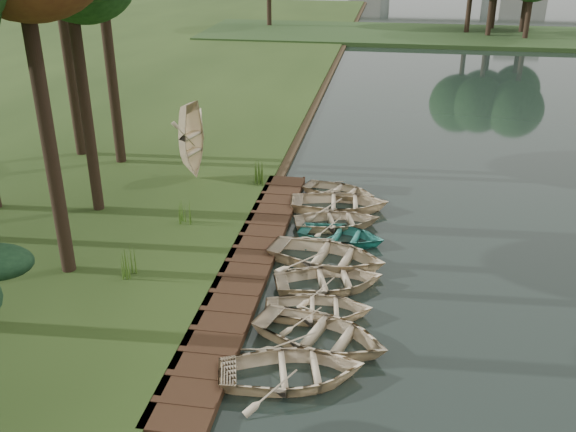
% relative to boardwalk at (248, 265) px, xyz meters
% --- Properties ---
extents(ground, '(300.00, 300.00, 0.00)m').
position_rel_boardwalk_xyz_m(ground, '(1.60, 0.00, -0.15)').
color(ground, '#3D2F1D').
extents(boardwalk, '(1.60, 16.00, 0.30)m').
position_rel_boardwalk_xyz_m(boardwalk, '(0.00, 0.00, 0.00)').
color(boardwalk, '#372215').
rests_on(boardwalk, ground).
extents(peninsula, '(50.00, 14.00, 0.45)m').
position_rel_boardwalk_xyz_m(peninsula, '(9.60, 50.00, 0.08)').
color(peninsula, '#29421D').
rests_on(peninsula, ground).
extents(rowboat_0, '(4.22, 3.46, 0.76)m').
position_rel_boardwalk_xyz_m(rowboat_0, '(2.36, -5.48, 0.28)').
color(rowboat_0, beige).
rests_on(rowboat_0, water).
extents(rowboat_1, '(4.48, 3.78, 0.79)m').
position_rel_boardwalk_xyz_m(rowboat_1, '(2.89, -3.83, 0.30)').
color(rowboat_1, beige).
rests_on(rowboat_1, water).
extents(rowboat_2, '(3.42, 2.64, 0.65)m').
position_rel_boardwalk_xyz_m(rowboat_2, '(2.67, -2.50, 0.23)').
color(rowboat_2, beige).
rests_on(rowboat_2, water).
extents(rowboat_3, '(4.01, 3.35, 0.71)m').
position_rel_boardwalk_xyz_m(rowboat_3, '(2.81, -0.85, 0.26)').
color(rowboat_3, beige).
rests_on(rowboat_3, water).
extents(rowboat_4, '(4.52, 3.63, 0.83)m').
position_rel_boardwalk_xyz_m(rowboat_4, '(2.56, 0.71, 0.32)').
color(rowboat_4, beige).
rests_on(rowboat_4, water).
extents(rowboat_5, '(3.49, 2.78, 0.65)m').
position_rel_boardwalk_xyz_m(rowboat_5, '(2.90, 2.46, 0.22)').
color(rowboat_5, teal).
rests_on(rowboat_5, water).
extents(rowboat_6, '(3.78, 3.13, 0.68)m').
position_rel_boardwalk_xyz_m(rowboat_6, '(2.63, 3.68, 0.24)').
color(rowboat_6, beige).
rests_on(rowboat_6, water).
extents(rowboat_7, '(4.17, 3.17, 0.81)m').
position_rel_boardwalk_xyz_m(rowboat_7, '(2.57, 5.27, 0.31)').
color(rowboat_7, beige).
rests_on(rowboat_7, water).
extents(rowboat_8, '(3.66, 3.10, 0.64)m').
position_rel_boardwalk_xyz_m(rowboat_8, '(2.44, 6.70, 0.22)').
color(rowboat_8, beige).
rests_on(rowboat_8, water).
extents(stored_rowboat, '(3.83, 3.11, 0.70)m').
position_rel_boardwalk_xyz_m(stored_rowboat, '(-4.03, 7.20, 0.50)').
color(stored_rowboat, beige).
rests_on(stored_rowboat, bank).
extents(reeds_0, '(0.60, 0.60, 0.96)m').
position_rel_boardwalk_xyz_m(reeds_0, '(-3.58, -1.54, 0.63)').
color(reeds_0, '#3F661E').
rests_on(reeds_0, bank).
extents(reeds_1, '(0.60, 0.60, 0.95)m').
position_rel_boardwalk_xyz_m(reeds_1, '(-2.98, 2.54, 0.62)').
color(reeds_1, '#3F661E').
rests_on(reeds_1, bank).
extents(reeds_2, '(0.60, 0.60, 0.98)m').
position_rel_boardwalk_xyz_m(reeds_2, '(-1.00, 7.02, 0.64)').
color(reeds_2, '#3F661E').
rests_on(reeds_2, bank).
extents(reeds_3, '(0.60, 0.60, 0.88)m').
position_rel_boardwalk_xyz_m(reeds_3, '(-1.04, 7.11, 0.59)').
color(reeds_3, '#3F661E').
rests_on(reeds_3, bank).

